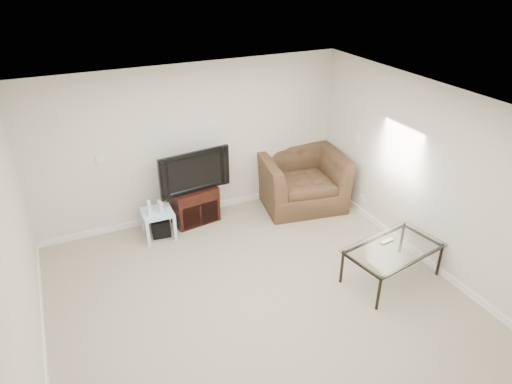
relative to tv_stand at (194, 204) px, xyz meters
name	(u,v)px	position (x,y,z in m)	size (l,w,h in m)	color
floor	(260,303)	(0.11, -2.28, -0.30)	(5.00, 5.00, 0.00)	tan
ceiling	(261,112)	(0.11, -2.28, 2.20)	(5.00, 5.00, 0.00)	white
wall_back	(192,143)	(0.11, 0.22, 0.95)	(5.00, 0.02, 2.50)	silver
wall_left	(17,278)	(-2.39, -2.28, 0.95)	(0.02, 5.00, 2.50)	silver
wall_right	(430,177)	(2.61, -2.28, 0.95)	(0.02, 5.00, 2.50)	silver
plate_back	(100,159)	(-1.29, 0.21, 0.95)	(0.12, 0.02, 0.12)	white
plate_right_switch	(357,138)	(2.60, -0.68, 0.95)	(0.02, 0.09, 0.13)	white
plate_right_outlet	(362,198)	(2.60, -0.98, 0.00)	(0.02, 0.08, 0.12)	white
tv_stand	(194,204)	(0.00, 0.00, 0.00)	(0.71, 0.49, 0.59)	black
dvd_player	(194,194)	(0.01, -0.04, 0.20)	(0.37, 0.26, 0.05)	black
television	(192,169)	(0.00, -0.03, 0.63)	(1.08, 0.22, 0.67)	black
side_table	(159,224)	(-0.64, -0.23, -0.08)	(0.45, 0.45, 0.44)	silver
subwoofer	(160,226)	(-0.62, -0.21, -0.14)	(0.27, 0.27, 0.27)	black
game_console	(149,208)	(-0.75, -0.25, 0.24)	(0.05, 0.15, 0.20)	white
game_case	(160,207)	(-0.59, -0.25, 0.22)	(0.05, 0.13, 0.17)	silver
recliner	(302,171)	(1.86, -0.23, 0.31)	(1.40, 0.91, 1.22)	brown
coffee_table	(391,263)	(1.91, -2.56, -0.05)	(1.28, 0.73, 0.50)	black
remote	(387,241)	(1.91, -2.42, 0.22)	(0.20, 0.06, 0.02)	#B2B2B7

